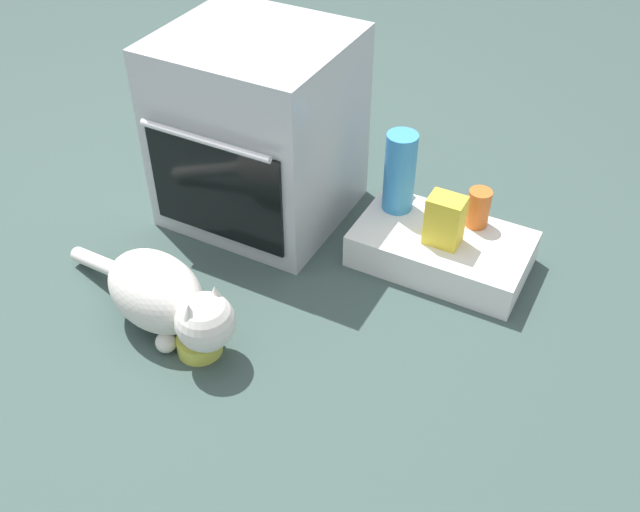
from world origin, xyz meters
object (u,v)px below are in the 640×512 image
(cat, at_px, (165,297))
(sauce_jar, at_px, (478,208))
(pantry_cabinet, at_px, (441,249))
(food_bowl, at_px, (199,343))
(oven, at_px, (259,130))
(snack_bag, at_px, (445,220))
(water_bottle, at_px, (400,172))

(cat, xyz_separation_m, sauce_jar, (0.73, 0.82, 0.06))
(pantry_cabinet, distance_m, sauce_jar, 0.19)
(food_bowl, bearing_deg, oven, 106.45)
(oven, relative_size, sauce_jar, 5.01)
(pantry_cabinet, distance_m, snack_bag, 0.16)
(food_bowl, height_order, cat, cat)
(food_bowl, xyz_separation_m, water_bottle, (0.30, 0.82, 0.24))
(oven, bearing_deg, sauce_jar, 8.74)
(food_bowl, bearing_deg, snack_bag, 53.75)
(food_bowl, distance_m, snack_bag, 0.90)
(pantry_cabinet, bearing_deg, sauce_jar, 54.26)
(food_bowl, relative_size, snack_bag, 0.78)
(cat, bearing_deg, food_bowl, -0.00)
(pantry_cabinet, relative_size, snack_bag, 3.32)
(pantry_cabinet, relative_size, sauce_jar, 4.27)
(sauce_jar, distance_m, water_bottle, 0.30)
(oven, distance_m, water_bottle, 0.53)
(sauce_jar, bearing_deg, water_bottle, -172.73)
(oven, relative_size, pantry_cabinet, 1.17)
(cat, relative_size, sauce_jar, 5.55)
(water_bottle, xyz_separation_m, snack_bag, (0.22, -0.11, -0.06))
(cat, distance_m, sauce_jar, 1.10)
(sauce_jar, bearing_deg, snack_bag, -115.55)
(sauce_jar, bearing_deg, cat, -131.50)
(pantry_cabinet, relative_size, water_bottle, 1.99)
(food_bowl, xyz_separation_m, sauce_jar, (0.59, 0.85, 0.16))
(sauce_jar, bearing_deg, oven, -171.26)
(food_bowl, height_order, sauce_jar, sauce_jar)
(pantry_cabinet, distance_m, water_bottle, 0.31)
(oven, bearing_deg, snack_bag, -1.79)
(food_bowl, height_order, snack_bag, snack_bag)
(oven, relative_size, water_bottle, 2.34)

